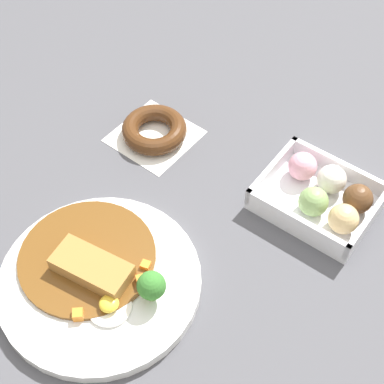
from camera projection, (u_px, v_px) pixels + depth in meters
The scene contains 4 objects.
ground_plane at pixel (173, 240), 0.88m from camera, with size 1.60×1.60×0.00m, color #4C4C51.
curry_plate at pixel (100, 278), 0.83m from camera, with size 0.29×0.29×0.07m.
donut_box at pixel (323, 196), 0.90m from camera, with size 0.18×0.14×0.06m.
chocolate_ring_donut at pixel (154, 130), 1.01m from camera, with size 0.14×0.14×0.03m.
Camera 1 is at (-0.32, 0.38, 0.74)m, focal length 54.65 mm.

